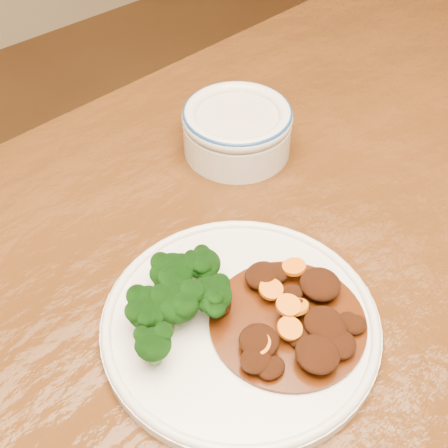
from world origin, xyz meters
TOP-DOWN VIEW (x-y plane):
  - dining_table at (-0.00, 0.00)m, footprint 1.55×0.98m
  - dinner_plate at (-0.02, 0.02)m, footprint 0.27×0.27m
  - broccoli_florets at (-0.06, 0.07)m, footprint 0.13×0.09m
  - mince_stew at (0.02, -0.02)m, footprint 0.15×0.15m
  - dip_bowl at (0.16, 0.24)m, footprint 0.14×0.14m

SIDE VIEW (x-z plane):
  - dining_table at x=0.00m, z-range 0.30..1.05m
  - dinner_plate at x=-0.02m, z-range 0.75..0.77m
  - mince_stew at x=0.02m, z-range 0.76..0.79m
  - dip_bowl at x=0.16m, z-range 0.75..0.82m
  - broccoli_florets at x=-0.06m, z-range 0.77..0.81m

